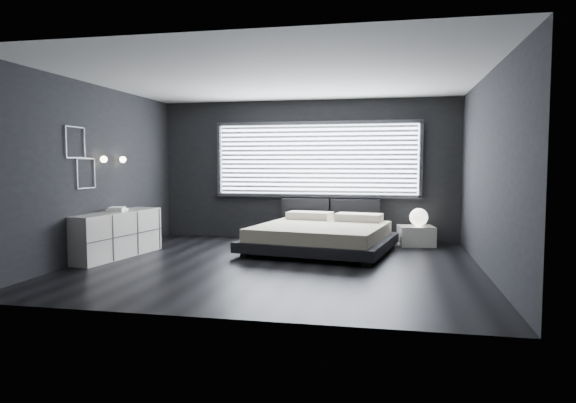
# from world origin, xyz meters

# --- Properties ---
(room) EXTENTS (6.04, 6.00, 2.80)m
(room) POSITION_xyz_m (0.00, 0.00, 1.40)
(room) COLOR black
(room) RESTS_ON ground
(window) EXTENTS (4.14, 0.09, 1.52)m
(window) POSITION_xyz_m (0.20, 2.70, 1.61)
(window) COLOR white
(window) RESTS_ON ground
(headboard) EXTENTS (1.96, 0.16, 0.52)m
(headboard) POSITION_xyz_m (0.49, 2.64, 0.57)
(headboard) COLOR black
(headboard) RESTS_ON ground
(sconce_near) EXTENTS (0.18, 0.11, 0.11)m
(sconce_near) POSITION_xyz_m (-2.88, 0.05, 1.60)
(sconce_near) COLOR silver
(sconce_near) RESTS_ON ground
(sconce_far) EXTENTS (0.18, 0.11, 0.11)m
(sconce_far) POSITION_xyz_m (-2.88, 0.65, 1.60)
(sconce_far) COLOR silver
(sconce_far) RESTS_ON ground
(wall_art_upper) EXTENTS (0.01, 0.48, 0.48)m
(wall_art_upper) POSITION_xyz_m (-2.98, -0.55, 1.85)
(wall_art_upper) COLOR #47474C
(wall_art_upper) RESTS_ON ground
(wall_art_lower) EXTENTS (0.01, 0.48, 0.48)m
(wall_art_lower) POSITION_xyz_m (-2.98, -0.30, 1.38)
(wall_art_lower) COLOR #47474C
(wall_art_lower) RESTS_ON ground
(bed) EXTENTS (2.69, 2.60, 0.61)m
(bed) POSITION_xyz_m (0.50, 1.31, 0.28)
(bed) COLOR black
(bed) RESTS_ON ground
(nightstand) EXTENTS (0.71, 0.63, 0.37)m
(nightstand) POSITION_xyz_m (2.15, 2.28, 0.18)
(nightstand) COLOR silver
(nightstand) RESTS_ON ground
(orb_lamp) EXTENTS (0.33, 0.33, 0.33)m
(orb_lamp) POSITION_xyz_m (2.19, 2.27, 0.54)
(orb_lamp) COLOR white
(orb_lamp) RESTS_ON nightstand
(dresser) EXTENTS (0.81, 1.92, 0.75)m
(dresser) POSITION_xyz_m (-2.75, 0.11, 0.37)
(dresser) COLOR silver
(dresser) RESTS_ON ground
(book_stack) EXTENTS (0.33, 0.40, 0.07)m
(book_stack) POSITION_xyz_m (-2.75, 0.19, 0.78)
(book_stack) COLOR white
(book_stack) RESTS_ON dresser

